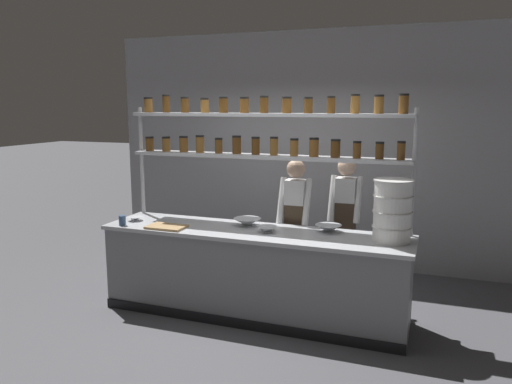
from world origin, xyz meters
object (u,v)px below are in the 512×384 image
at_px(container_stack, 392,211).
at_px(prep_bowl_near_left, 267,229).
at_px(prep_bowl_center_back, 247,222).
at_px(chef_center, 345,219).
at_px(cutting_board, 167,227).
at_px(spice_shelf_unit, 264,138).
at_px(chef_left, 295,221).
at_px(prep_bowl_center_front, 135,219).
at_px(serving_cup_front, 122,221).
at_px(prep_bowl_near_right, 328,228).

bearing_deg(container_stack, prep_bowl_near_left, -176.67).
bearing_deg(prep_bowl_center_back, chef_center, 35.34).
bearing_deg(cutting_board, container_stack, 6.78).
relative_size(spice_shelf_unit, chef_left, 1.93).
bearing_deg(cutting_board, prep_bowl_center_front, 161.23).
bearing_deg(spice_shelf_unit, cutting_board, -148.37).
bearing_deg(serving_cup_front, cutting_board, 7.73).
bearing_deg(chef_left, spice_shelf_unit, -144.52).
bearing_deg(prep_bowl_near_right, prep_bowl_center_back, -177.44).
height_order(chef_left, cutting_board, chef_left).
distance_m(chef_center, cutting_board, 1.99).
distance_m(chef_center, prep_bowl_near_left, 1.06).
height_order(spice_shelf_unit, prep_bowl_center_back, spice_shelf_unit).
xyz_separation_m(container_stack, serving_cup_front, (-2.77, -0.34, -0.24)).
relative_size(chef_center, serving_cup_front, 15.02).
bearing_deg(chef_left, prep_bowl_near_right, -38.25).
relative_size(spice_shelf_unit, prep_bowl_center_back, 10.50).
height_order(prep_bowl_near_left, prep_bowl_center_back, prep_bowl_center_back).
height_order(container_stack, prep_bowl_near_right, container_stack).
distance_m(prep_bowl_near_left, prep_bowl_center_back, 0.34).
bearing_deg(container_stack, prep_bowl_center_front, -177.96).
bearing_deg(prep_bowl_near_right, spice_shelf_unit, 170.27).
relative_size(chef_center, cutting_board, 4.06).
bearing_deg(chef_center, container_stack, -53.62).
relative_size(prep_bowl_center_front, serving_cup_front, 1.53).
distance_m(container_stack, prep_bowl_near_left, 1.25).
relative_size(chef_left, prep_bowl_center_back, 5.44).
bearing_deg(chef_center, prep_bowl_center_front, -158.42).
xyz_separation_m(prep_bowl_near_left, prep_bowl_center_front, (-1.56, -0.03, -0.01)).
relative_size(cutting_board, serving_cup_front, 3.70).
relative_size(spice_shelf_unit, container_stack, 5.22).
distance_m(spice_shelf_unit, cutting_board, 1.39).
relative_size(prep_bowl_near_left, prep_bowl_center_back, 0.72).
height_order(prep_bowl_center_back, serving_cup_front, serving_cup_front).
bearing_deg(spice_shelf_unit, prep_bowl_center_front, -164.81).
xyz_separation_m(container_stack, prep_bowl_center_front, (-2.77, -0.10, -0.28)).
bearing_deg(serving_cup_front, chef_center, 26.86).
relative_size(container_stack, prep_bowl_near_right, 2.21).
relative_size(chef_left, container_stack, 2.71).
distance_m(chef_left, prep_bowl_center_back, 0.57).
relative_size(chef_center, prep_bowl_center_front, 9.79).
height_order(prep_bowl_near_left, serving_cup_front, serving_cup_front).
bearing_deg(prep_bowl_center_back, chef_left, 42.13).
height_order(prep_bowl_center_back, prep_bowl_near_right, prep_bowl_center_back).
xyz_separation_m(spice_shelf_unit, cutting_board, (-0.89, -0.55, -0.92)).
xyz_separation_m(spice_shelf_unit, prep_bowl_center_back, (-0.13, -0.17, -0.89)).
relative_size(cutting_board, prep_bowl_center_front, 2.41).
xyz_separation_m(chef_left, prep_bowl_center_back, (-0.42, -0.38, 0.04)).
bearing_deg(chef_center, prep_bowl_near_left, -127.39).
xyz_separation_m(cutting_board, serving_cup_front, (-0.50, -0.07, 0.04)).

